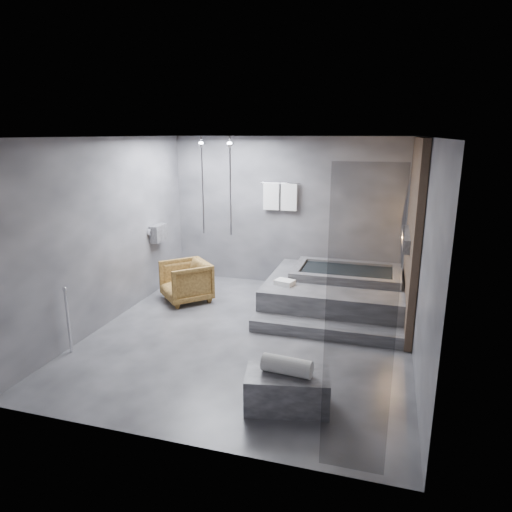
% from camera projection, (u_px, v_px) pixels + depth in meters
% --- Properties ---
extents(room, '(5.00, 5.04, 2.82)m').
position_uv_depth(room, '(282.00, 216.00, 6.33)').
color(room, '#313133').
rests_on(room, ground).
extents(tub_deck, '(2.20, 2.00, 0.50)m').
position_uv_depth(tub_deck, '(335.00, 293.00, 7.66)').
color(tub_deck, '#363639').
rests_on(tub_deck, ground).
extents(tub_step, '(2.20, 0.36, 0.18)m').
position_uv_depth(tub_step, '(325.00, 330.00, 6.60)').
color(tub_step, '#363639').
rests_on(tub_step, ground).
extents(concrete_bench, '(0.96, 0.64, 0.40)m').
position_uv_depth(concrete_bench, '(287.00, 390.00, 4.85)').
color(concrete_bench, '#39393B').
rests_on(concrete_bench, ground).
extents(driftwood_chair, '(1.08, 1.08, 0.70)m').
position_uv_depth(driftwood_chair, '(186.00, 281.00, 7.94)').
color(driftwood_chair, '#4A3012').
rests_on(driftwood_chair, ground).
extents(rolled_towel, '(0.55, 0.24, 0.19)m').
position_uv_depth(rolled_towel, '(287.00, 366.00, 4.77)').
color(rolled_towel, silver).
rests_on(rolled_towel, concrete_bench).
extents(deck_towel, '(0.34, 0.29, 0.08)m').
position_uv_depth(deck_towel, '(285.00, 282.00, 7.30)').
color(deck_towel, white).
rests_on(deck_towel, tub_deck).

